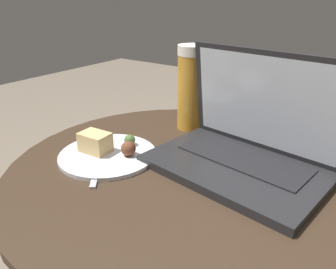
{
  "coord_description": "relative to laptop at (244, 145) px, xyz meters",
  "views": [
    {
      "loc": [
        0.33,
        -0.52,
        0.88
      ],
      "look_at": [
        -0.03,
        -0.01,
        0.61
      ],
      "focal_mm": 35.0,
      "sensor_mm": 36.0,
      "label": 1
    }
  ],
  "objects": [
    {
      "name": "laptop",
      "position": [
        0.0,
        0.0,
        0.0
      ],
      "size": [
        0.38,
        0.27,
        0.24
      ],
      "color": "#232326",
      "rests_on": "table"
    },
    {
      "name": "beer_glass",
      "position": [
        -0.21,
        0.13,
        0.06
      ],
      "size": [
        0.08,
        0.08,
        0.22
      ],
      "color": "gold",
      "rests_on": "table"
    },
    {
      "name": "fork",
      "position": [
        -0.26,
        -0.16,
        -0.05
      ],
      "size": [
        0.13,
        0.16,
        0.0
      ],
      "color": "#B2B2B7",
      "rests_on": "table"
    },
    {
      "name": "napkin",
      "position": [
        -0.28,
        -0.14,
        -0.05
      ],
      "size": [
        0.18,
        0.16,
        0.0
      ],
      "color": "silver",
      "rests_on": "table"
    },
    {
      "name": "snack_plate",
      "position": [
        -0.27,
        -0.13,
        -0.04
      ],
      "size": [
        0.22,
        0.22,
        0.05
      ],
      "color": "silver",
      "rests_on": "table"
    },
    {
      "name": "table",
      "position": [
        -0.11,
        -0.07,
        -0.18
      ],
      "size": [
        0.74,
        0.74,
        0.54
      ],
      "color": "black",
      "rests_on": "ground_plane"
    }
  ]
}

